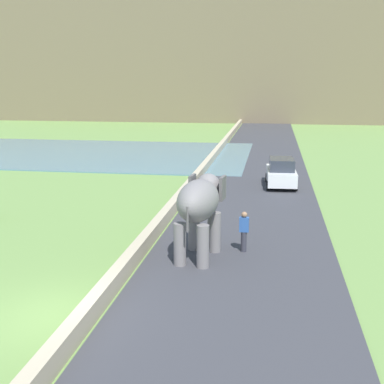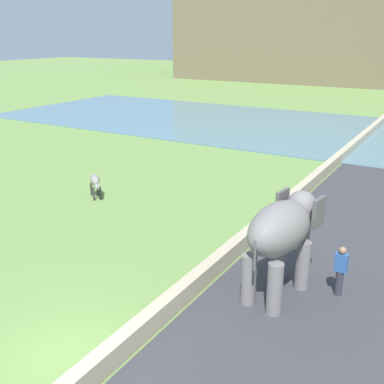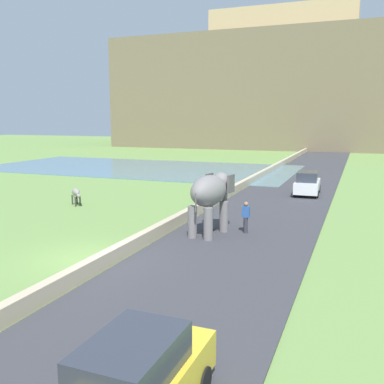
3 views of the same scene
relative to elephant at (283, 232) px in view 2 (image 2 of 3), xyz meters
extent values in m
plane|color=#6B8E47|center=(-3.45, -5.46, -2.04)|extent=(220.00, 220.00, 0.00)
cube|color=tan|center=(-2.25, 12.54, -1.73)|extent=(0.40, 110.00, 0.61)
cube|color=slate|center=(-17.45, 24.96, -2.00)|extent=(36.00, 18.00, 0.08)
ellipsoid|color=slate|center=(-0.03, -0.22, 0.20)|extent=(1.74, 2.86, 1.50)
cylinder|color=slate|center=(-0.33, 0.70, -1.24)|extent=(0.44, 0.44, 1.60)
cylinder|color=slate|center=(0.50, 0.59, -1.24)|extent=(0.44, 0.44, 1.60)
cylinder|color=slate|center=(-0.56, -1.04, -1.24)|extent=(0.44, 0.44, 1.60)
cylinder|color=slate|center=(0.27, -1.15, -1.24)|extent=(0.44, 0.44, 1.60)
ellipsoid|color=slate|center=(0.15, 1.18, 0.39)|extent=(1.11, 1.02, 1.10)
cube|color=#575454|center=(-0.46, 1.13, 0.43)|extent=(0.21, 0.71, 0.90)
cube|color=#575454|center=(0.73, 0.97, 0.43)|extent=(0.21, 0.71, 0.90)
cylinder|color=slate|center=(0.21, 1.65, -0.50)|extent=(0.28, 0.28, 1.50)
cone|color=silver|center=(-0.01, 1.61, -0.05)|extent=(0.19, 0.57, 0.17)
cone|color=silver|center=(0.42, 1.56, -0.05)|extent=(0.19, 0.57, 0.17)
cylinder|color=#575454|center=(-0.20, -1.53, -0.15)|extent=(0.08, 0.08, 0.90)
cylinder|color=#33333D|center=(1.59, 0.76, -1.61)|extent=(0.22, 0.22, 0.85)
cube|color=#2D569E|center=(1.59, 0.76, -0.91)|extent=(0.36, 0.22, 0.56)
sphere|color=#997051|center=(1.59, 0.76, -0.52)|extent=(0.22, 0.22, 0.22)
ellipsoid|color=gray|center=(-10.68, 3.78, -1.14)|extent=(1.13, 1.04, 0.50)
cylinder|color=#373533|center=(-10.29, 3.65, -1.71)|extent=(0.10, 0.10, 0.65)
cylinder|color=#373533|center=(-10.48, 3.42, -1.71)|extent=(0.10, 0.10, 0.65)
cylinder|color=#373533|center=(-10.88, 4.14, -1.71)|extent=(0.10, 0.10, 0.65)
cylinder|color=#373533|center=(-11.08, 3.90, -1.71)|extent=(0.10, 0.10, 0.65)
ellipsoid|color=gray|center=(-10.19, 3.38, -1.29)|extent=(0.46, 0.44, 0.26)
cone|color=beige|center=(-10.13, 3.45, -1.12)|extent=(0.04, 0.04, 0.12)
cone|color=beige|center=(-10.25, 3.31, -1.12)|extent=(0.04, 0.04, 0.12)
cylinder|color=#373533|center=(-11.10, 4.12, -1.34)|extent=(0.04, 0.04, 0.45)
camera|label=1|loc=(2.55, -17.82, 4.49)|focal=47.60mm
camera|label=2|loc=(4.06, -11.99, 5.47)|focal=43.50mm
camera|label=3|loc=(6.71, -19.81, 3.62)|focal=40.70mm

